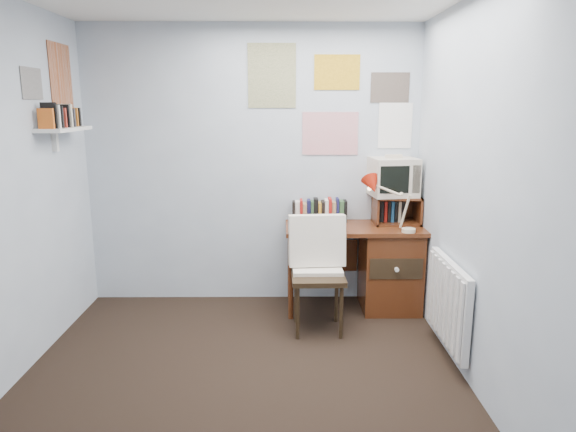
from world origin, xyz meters
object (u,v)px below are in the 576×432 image
wall_shelf (64,129)px  crt_tv (393,175)px  desk (383,265)px  tv_riser (396,210)px  radiator (448,302)px  desk_chair (318,277)px  desk_lamp (410,208)px

wall_shelf → crt_tv: bearing=10.9°
desk → tv_riser: (0.12, 0.11, 0.48)m
radiator → wall_shelf: 3.15m
desk → desk_chair: 0.77m
desk → radiator: bearing=-72.8°
crt_tv → wall_shelf: size_ratio=0.62×
desk_lamp → desk_chair: bearing=-151.1°
desk → tv_riser: size_ratio=3.00×
radiator → wall_shelf: (-2.86, 0.55, 1.20)m
desk_lamp → wall_shelf: 2.81m
desk_lamp → radiator: desk_lamp is taller
desk_chair → tv_riser: (0.73, 0.58, 0.43)m
tv_riser → wall_shelf: 2.83m
desk → desk_chair: size_ratio=1.33×
desk_chair → crt_tv: size_ratio=2.33×
desk → desk_chair: desk_chair is taller
radiator → desk_lamp: bearing=100.6°
desk → crt_tv: size_ratio=3.10×
desk_lamp → radiator: (0.13, -0.71, -0.55)m
crt_tv → radiator: size_ratio=0.48×
desk_lamp → radiator: bearing=-68.3°
desk_chair → tv_riser: bearing=37.5°
desk_chair → crt_tv: 1.18m
radiator → desk: bearing=107.2°
desk → crt_tv: (0.08, 0.13, 0.79)m
desk_lamp → tv_riser: 0.34m
desk → radiator: size_ratio=1.50×
desk_chair → wall_shelf: 2.28m
desk_lamp → wall_shelf: bearing=-165.6°
tv_riser → radiator: size_ratio=0.50×
desk_lamp → desk: bearing=136.2°
desk → desk_lamp: bearing=-54.8°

